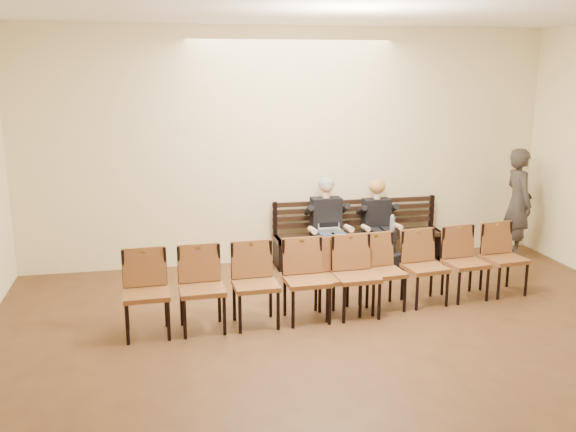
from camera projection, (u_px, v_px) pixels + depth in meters
name	position (u px, v px, depth m)	size (l,w,h in m)	color
room_walls	(396.00, 114.00, 5.38)	(8.02, 10.01, 3.51)	beige
bench	(359.00, 248.00, 9.78)	(2.60, 0.90, 0.45)	black
seated_man	(328.00, 224.00, 9.46)	(0.55, 0.76, 1.32)	black
seated_woman	(378.00, 226.00, 9.64)	(0.50, 0.69, 1.17)	black
laptop	(331.00, 232.00, 9.34)	(0.32, 0.26, 0.24)	silver
water_bottle	(392.00, 231.00, 9.39)	(0.07, 0.07, 0.24)	silver
bag	(390.00, 263.00, 9.35)	(0.36, 0.24, 0.26)	black
passerby	(519.00, 195.00, 9.92)	(0.72, 0.47, 1.96)	#332E2A
chair_row_front	(256.00, 285.00, 7.33)	(2.95, 0.52, 0.96)	brown
chair_row_back	(425.00, 268.00, 8.02)	(2.85, 0.51, 0.93)	brown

